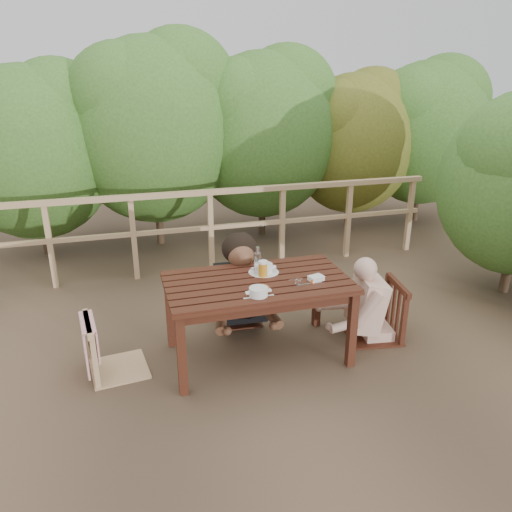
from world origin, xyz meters
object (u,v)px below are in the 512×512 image
object	(u,v)px
diner_right	(380,272)
bread_roll	(262,289)
woman	(236,250)
soup_near	(258,293)
soup_far	(264,269)
butter_tub	(316,279)
table	(258,319)
chair_far	(237,280)
tumbler	(298,283)
bottle	(258,262)
chair_right	(376,287)
chair_left	(114,320)
beer_glass	(263,269)

from	to	relation	value
diner_right	bread_roll	xyz separation A→B (m)	(-1.18, -0.27, 0.10)
woman	soup_near	xyz separation A→B (m)	(-0.07, -0.98, 0.01)
soup_far	butter_tub	bearing A→B (deg)	-38.69
table	chair_far	xyz separation A→B (m)	(-0.01, 0.67, 0.08)
table	soup_near	xyz separation A→B (m)	(-0.08, -0.29, 0.39)
bread_roll	tumbler	bearing A→B (deg)	6.34
bottle	chair_right	bearing A→B (deg)	-3.71
soup_near	chair_right	bearing A→B (deg)	15.10
chair_left	diner_right	distance (m)	2.31
bread_roll	butter_tub	size ratio (longest dim) A/B	1.06
chair_right	soup_far	size ratio (longest dim) A/B	3.80
bottle	beer_glass	bearing A→B (deg)	-44.44
soup_far	bread_roll	xyz separation A→B (m)	(-0.13, -0.38, -0.01)
bottle	tumbler	size ratio (longest dim) A/B	3.90
diner_right	soup_far	distance (m)	1.06
bread_roll	soup_near	bearing A→B (deg)	-126.82
tumbler	soup_far	bearing A→B (deg)	117.26
chair_left	soup_far	xyz separation A→B (m)	(1.25, 0.05, 0.27)
chair_left	table	bearing A→B (deg)	-101.67
chair_far	beer_glass	xyz separation A→B (m)	(0.08, -0.60, 0.34)
beer_glass	bottle	xyz separation A→B (m)	(-0.04, 0.03, 0.06)
soup_near	tumbler	bearing A→B (deg)	14.31
diner_right	chair_left	bearing A→B (deg)	97.14
chair_left	beer_glass	xyz separation A→B (m)	(1.22, -0.03, 0.30)
bottle	bread_roll	bearing A→B (deg)	-101.07
tumbler	chair_left	bearing A→B (deg)	168.25
chair_far	woman	world-z (taller)	woman
table	chair_left	bearing A→B (deg)	175.01
bottle	chair_far	bearing A→B (deg)	94.12
butter_tub	bottle	bearing A→B (deg)	136.04
chair_far	diner_right	bearing A→B (deg)	-25.25
soup_near	bottle	distance (m)	0.42
table	soup_far	size ratio (longest dim) A/B	5.79
diner_right	butter_tub	world-z (taller)	diner_right
soup_near	bread_roll	world-z (taller)	soup_near
diner_right	soup_far	world-z (taller)	diner_right
chair_left	bread_roll	size ratio (longest dim) A/B	7.14
soup_far	beer_glass	xyz separation A→B (m)	(-0.03, -0.08, 0.03)
table	soup_far	xyz separation A→B (m)	(0.10, 0.15, 0.39)
chair_right	soup_far	xyz separation A→B (m)	(-1.02, 0.12, 0.25)
beer_glass	soup_far	bearing A→B (deg)	68.48
woman	chair_right	bearing A→B (deg)	153.34
diner_right	bottle	xyz separation A→B (m)	(-1.11, 0.07, 0.19)
bread_roll	butter_tub	distance (m)	0.50
chair_far	beer_glass	world-z (taller)	chair_far
chair_left	soup_near	distance (m)	1.18
beer_glass	bottle	world-z (taller)	bottle
chair_right	diner_right	bearing A→B (deg)	98.80
chair_far	butter_tub	world-z (taller)	chair_far
woman	tumbler	xyz separation A→B (m)	(0.29, -0.89, 0.00)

